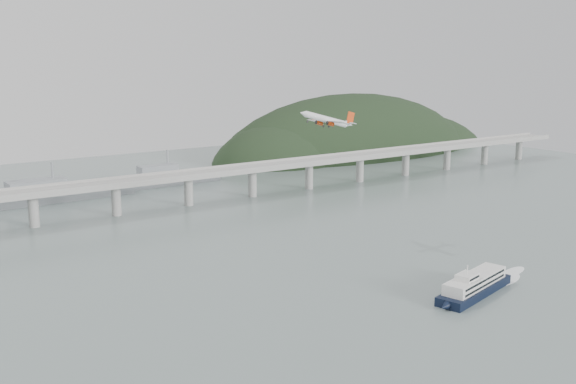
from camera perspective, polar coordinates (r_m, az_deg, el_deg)
ground at (r=283.06m, az=6.45°, el=-9.02°), size 900.00×900.00×0.00m
bridge at (r=442.48m, az=-10.90°, el=0.77°), size 800.00×22.00×23.90m
headland at (r=712.43m, az=6.15°, el=1.97°), size 365.00×155.00×156.00m
ferry at (r=296.30m, az=15.52°, el=-7.61°), size 76.57×27.20×14.65m
airliner at (r=335.00m, az=3.36°, el=6.11°), size 33.48×30.17×10.99m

